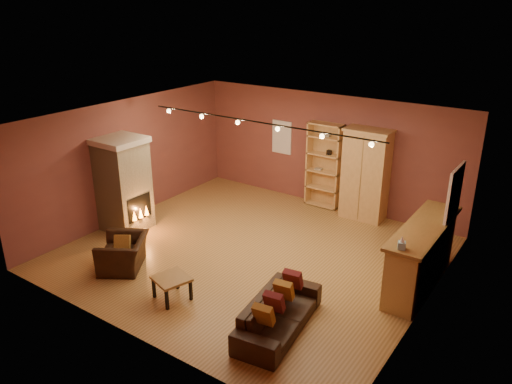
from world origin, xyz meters
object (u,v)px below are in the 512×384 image
Objects in this scene: bookcase at (325,164)px; coffee_table at (172,281)px; armoire at (366,174)px; loveseat at (279,308)px; armchair at (123,248)px; fireplace at (124,184)px; bar_counter at (421,255)px.

coffee_table is (-0.21, -5.28, -0.72)m from bookcase.
armoire is 4.88m from loveseat.
armchair is at bearing 83.41° from loveseat.
armoire is at bearing -0.14° from loveseat.
bookcase is at bearing 11.91° from loveseat.
coffee_table is at bearing -28.36° from fireplace.
fireplace is 5.51m from armoire.
coffee_table is at bearing -139.47° from bar_counter.
bookcase is 0.98× the size of armoire.
bookcase reaches higher than coffee_table.
armoire is 3.06m from bar_counter.
fireplace reaches higher than coffee_table.
fireplace is at bearing -167.78° from bar_counter.
bookcase is 3.04× the size of coffee_table.
fireplace is 1.83× the size of armchair.
bookcase is 5.30m from loveseat.
bookcase is at bearing 50.64° from fireplace.
armoire reaches higher than fireplace.
bar_counter is 3.56× the size of coffee_table.
bar_counter is at bearing -36.91° from bookcase.
armoire is 5.34m from coffee_table.
bookcase is 0.85× the size of bar_counter.
bookcase is 4.00m from bar_counter.
armoire is (1.13, -0.16, 0.01)m from bookcase.
coffee_table is (1.52, -0.26, -0.06)m from armchair.
bookcase reaches higher than loveseat.
fireplace is 3.03× the size of coffee_table.
loveseat reaches higher than coffee_table.
armchair is at bearing -109.02° from bookcase.
fireplace is 5.03m from loveseat.
armoire is at bearing 40.44° from fireplace.
bar_counter is 4.46m from coffee_table.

